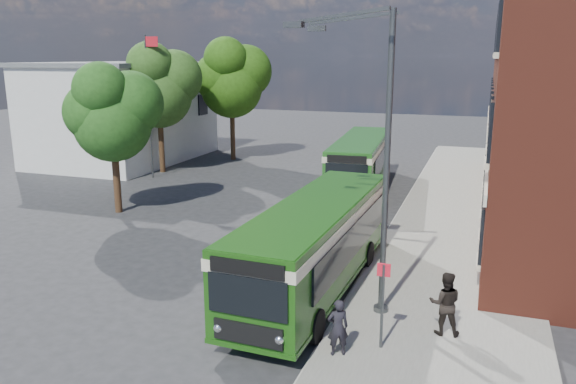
% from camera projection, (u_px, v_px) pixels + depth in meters
% --- Properties ---
extents(ground, '(120.00, 120.00, 0.00)m').
position_uv_depth(ground, '(250.00, 271.00, 20.72)').
color(ground, '#2B2B2D').
rests_on(ground, ground).
extents(pavement, '(6.00, 48.00, 0.15)m').
position_uv_depth(pavement, '(459.00, 227.00, 25.76)').
color(pavement, gray).
rests_on(pavement, ground).
extents(kerb_line, '(0.12, 48.00, 0.01)m').
position_uv_depth(kerb_line, '(393.00, 222.00, 26.77)').
color(kerb_line, beige).
rests_on(kerb_line, ground).
extents(white_building, '(9.40, 13.40, 7.30)m').
position_uv_depth(white_building, '(124.00, 112.00, 42.18)').
color(white_building, silver).
rests_on(white_building, ground).
extents(flagpole, '(0.95, 0.10, 9.00)m').
position_uv_depth(flagpole, '(149.00, 101.00, 35.50)').
color(flagpole, '#3D4043').
rests_on(flagpole, ground).
extents(street_lamp, '(2.96, 2.38, 9.00)m').
position_uv_depth(street_lamp, '(374.00, 161.00, 16.19)').
color(street_lamp, '#3D4043').
rests_on(street_lamp, ground).
extents(bus_stop_sign, '(0.35, 0.08, 2.52)m').
position_uv_depth(bus_stop_sign, '(383.00, 300.00, 14.70)').
color(bus_stop_sign, '#3D4043').
rests_on(bus_stop_sign, ground).
extents(bus_front, '(2.92, 11.01, 3.02)m').
position_uv_depth(bus_front, '(316.00, 237.00, 18.75)').
color(bus_front, '#1A4C10').
rests_on(bus_front, ground).
extents(bus_rear, '(3.45, 11.26, 3.02)m').
position_uv_depth(bus_rear, '(361.00, 158.00, 33.46)').
color(bus_rear, '#205B1C').
rests_on(bus_rear, ground).
extents(pedestrian_a, '(0.67, 0.58, 1.54)m').
position_uv_depth(pedestrian_a, '(338.00, 327.00, 14.48)').
color(pedestrian_a, black).
rests_on(pedestrian_a, pavement).
extents(pedestrian_b, '(0.97, 0.81, 1.82)m').
position_uv_depth(pedestrian_b, '(445.00, 303.00, 15.55)').
color(pedestrian_b, black).
rests_on(pedestrian_b, pavement).
extents(tree_left, '(4.44, 4.23, 7.50)m').
position_uv_depth(tree_left, '(112.00, 112.00, 27.33)').
color(tree_left, '#3A2215').
rests_on(tree_left, ground).
extents(tree_mid, '(5.14, 4.89, 8.68)m').
position_uv_depth(tree_mid, '(159.00, 85.00, 37.02)').
color(tree_mid, '#3A2215').
rests_on(tree_mid, ground).
extents(tree_right, '(5.40, 5.13, 9.12)m').
position_uv_depth(tree_right, '(232.00, 77.00, 41.57)').
color(tree_right, '#3A2215').
rests_on(tree_right, ground).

